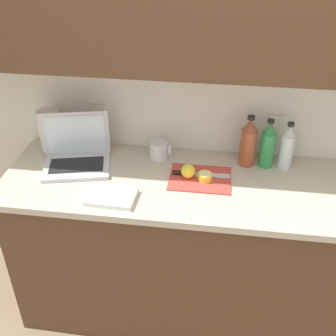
{
  "coord_description": "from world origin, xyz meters",
  "views": [
    {
      "loc": [
        -0.11,
        -1.7,
        2.09
      ],
      "look_at": [
        -0.35,
        -0.01,
        0.99
      ],
      "focal_mm": 45.0,
      "sensor_mm": 36.0,
      "label": 1
    }
  ],
  "objects": [
    {
      "name": "measuring_cup",
      "position": [
        -0.43,
        0.2,
        0.95
      ],
      "size": [
        0.12,
        0.1,
        0.09
      ],
      "color": "silver",
      "rests_on": "counter_unit"
    },
    {
      "name": "lemon_half_cut",
      "position": [
        -0.17,
        0.02,
        0.93
      ],
      "size": [
        0.07,
        0.07,
        0.04
      ],
      "color": "yellow",
      "rests_on": "cutting_board"
    },
    {
      "name": "bottle_oil_tall",
      "position": [
        0.13,
        0.21,
        1.03
      ],
      "size": [
        0.07,
        0.07,
        0.26
      ],
      "color": "#2D934C",
      "rests_on": "counter_unit"
    },
    {
      "name": "cutting_board",
      "position": [
        -0.19,
        0.03,
        0.91
      ],
      "size": [
        0.3,
        0.24,
        0.01
      ],
      "primitive_type": "cube",
      "color": "#D1473D",
      "rests_on": "counter_unit"
    },
    {
      "name": "knife",
      "position": [
        -0.24,
        0.05,
        0.92
      ],
      "size": [
        0.29,
        0.05,
        0.02
      ],
      "rotation": [
        0.0,
        0.0,
        0.06
      ],
      "color": "silver",
      "rests_on": "cutting_board"
    },
    {
      "name": "dish_towel",
      "position": [
        -0.59,
        -0.19,
        0.92
      ],
      "size": [
        0.23,
        0.17,
        0.02
      ],
      "primitive_type": "cube",
      "rotation": [
        0.0,
        0.0,
        -0.04
      ],
      "color": "white",
      "rests_on": "counter_unit"
    },
    {
      "name": "bottle_green_soda",
      "position": [
        0.23,
        0.21,
        1.02
      ],
      "size": [
        0.07,
        0.07,
        0.26
      ],
      "color": "silver",
      "rests_on": "counter_unit"
    },
    {
      "name": "lemon_whole_beside",
      "position": [
        -0.25,
        0.03,
        0.95
      ],
      "size": [
        0.07,
        0.07,
        0.07
      ],
      "color": "yellow",
      "rests_on": "cutting_board"
    },
    {
      "name": "ground_plane",
      "position": [
        0.0,
        0.0,
        0.0
      ],
      "size": [
        12.0,
        12.0,
        0.0
      ],
      "primitive_type": "plane",
      "color": "#847056",
      "rests_on": "ground"
    },
    {
      "name": "counter_unit",
      "position": [
        0.02,
        0.0,
        0.46
      ],
      "size": [
        2.36,
        0.64,
        0.91
      ],
      "color": "brown",
      "rests_on": "ground_plane"
    },
    {
      "name": "paper_towel_roll",
      "position": [
        -1.03,
        0.22,
        1.02
      ],
      "size": [
        0.12,
        0.12,
        0.23
      ],
      "color": "white",
      "rests_on": "counter_unit"
    },
    {
      "name": "bottle_water_clear",
      "position": [
        0.04,
        0.21,
        1.03
      ],
      "size": [
        0.08,
        0.08,
        0.28
      ],
      "color": "#A34C2D",
      "rests_on": "counter_unit"
    },
    {
      "name": "wall_back",
      "position": [
        -0.0,
        0.25,
        1.56
      ],
      "size": [
        5.2,
        0.38,
        2.6
      ],
      "color": "white",
      "rests_on": "ground_plane"
    },
    {
      "name": "laptop",
      "position": [
        -0.84,
        0.09,
        0.97
      ],
      "size": [
        0.39,
        0.32,
        0.26
      ],
      "rotation": [
        0.0,
        0.0,
        0.24
      ],
      "color": "silver",
      "rests_on": "counter_unit"
    }
  ]
}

